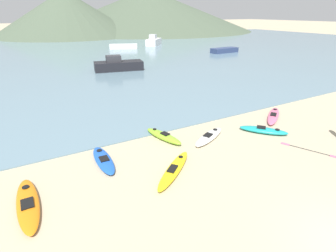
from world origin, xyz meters
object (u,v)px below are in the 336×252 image
(moored_boat_1, at_px, (224,50))
(loose_paddle, at_px, (309,150))
(moored_boat_0, at_px, (154,41))
(kayak_on_sand_6, at_px, (163,136))
(moored_boat_3, at_px, (118,65))
(kayak_on_sand_5, at_px, (174,169))
(kayak_on_sand_1, at_px, (104,160))
(kayak_on_sand_4, at_px, (28,204))
(kayak_on_sand_3, at_px, (273,116))
(moored_boat_2, at_px, (123,46))
(kayak_on_sand_2, at_px, (209,137))
(kayak_on_sand_0, at_px, (263,130))

(moored_boat_1, xyz_separation_m, loose_paddle, (-19.50, -29.35, -0.44))
(moored_boat_1, bearing_deg, moored_boat_0, 110.25)
(kayak_on_sand_6, xyz_separation_m, loose_paddle, (5.94, -4.89, -0.17))
(kayak_on_sand_6, height_order, moored_boat_3, moored_boat_3)
(kayak_on_sand_5, height_order, moored_boat_1, moored_boat_1)
(kayak_on_sand_5, bearing_deg, kayak_on_sand_1, 136.48)
(kayak_on_sand_6, bearing_deg, moored_boat_0, 64.08)
(kayak_on_sand_4, xyz_separation_m, moored_boat_3, (11.22, 21.64, 0.55))
(kayak_on_sand_3, distance_m, kayak_on_sand_6, 8.07)
(moored_boat_2, relative_size, moored_boat_3, 0.88)
(kayak_on_sand_2, xyz_separation_m, moored_boat_2, (9.67, 39.20, 0.36))
(kayak_on_sand_6, xyz_separation_m, moored_boat_3, (4.18, 19.15, 0.50))
(kayak_on_sand_1, distance_m, moored_boat_3, 21.45)
(moored_boat_1, distance_m, loose_paddle, 35.23)
(kayak_on_sand_6, bearing_deg, kayak_on_sand_4, -160.52)
(kayak_on_sand_1, relative_size, kayak_on_sand_3, 0.87)
(moored_boat_0, bearing_deg, kayak_on_sand_4, -121.89)
(kayak_on_sand_4, distance_m, loose_paddle, 13.20)
(moored_boat_2, height_order, moored_boat_3, moored_boat_3)
(kayak_on_sand_1, relative_size, kayak_on_sand_5, 0.93)
(kayak_on_sand_6, bearing_deg, kayak_on_sand_0, -21.46)
(kayak_on_sand_0, height_order, moored_boat_2, moored_boat_2)
(kayak_on_sand_6, bearing_deg, moored_boat_2, 72.57)
(kayak_on_sand_0, height_order, moored_boat_0, moored_boat_0)
(kayak_on_sand_2, distance_m, moored_boat_1, 34.63)
(kayak_on_sand_2, bearing_deg, moored_boat_1, 47.95)
(kayak_on_sand_0, height_order, loose_paddle, kayak_on_sand_0)
(moored_boat_0, height_order, moored_boat_1, moored_boat_0)
(kayak_on_sand_1, bearing_deg, loose_paddle, -23.07)
(kayak_on_sand_1, xyz_separation_m, moored_boat_2, (15.60, 38.74, 0.37))
(kayak_on_sand_0, bearing_deg, moored_boat_0, 71.73)
(moored_boat_1, bearing_deg, kayak_on_sand_6, -136.13)
(moored_boat_1, bearing_deg, kayak_on_sand_1, -139.08)
(kayak_on_sand_0, relative_size, kayak_on_sand_2, 0.89)
(kayak_on_sand_1, bearing_deg, kayak_on_sand_0, -8.57)
(kayak_on_sand_3, relative_size, moored_boat_1, 0.64)
(kayak_on_sand_0, relative_size, loose_paddle, 0.99)
(moored_boat_1, distance_m, moored_boat_3, 21.91)
(moored_boat_3, bearing_deg, moored_boat_1, 14.00)
(kayak_on_sand_2, relative_size, kayak_on_sand_6, 1.03)
(kayak_on_sand_5, relative_size, moored_boat_2, 0.57)
(kayak_on_sand_1, height_order, loose_paddle, kayak_on_sand_1)
(kayak_on_sand_2, bearing_deg, moored_boat_0, 67.35)
(kayak_on_sand_2, distance_m, kayak_on_sand_5, 3.93)
(loose_paddle, bearing_deg, moored_boat_2, 82.06)
(loose_paddle, bearing_deg, moored_boat_3, 94.19)
(kayak_on_sand_4, bearing_deg, moored_boat_2, 64.89)
(kayak_on_sand_3, xyz_separation_m, kayak_on_sand_4, (-15.06, -1.65, -0.02))
(kayak_on_sand_2, distance_m, kayak_on_sand_3, 5.80)
(kayak_on_sand_1, bearing_deg, kayak_on_sand_2, -4.51)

